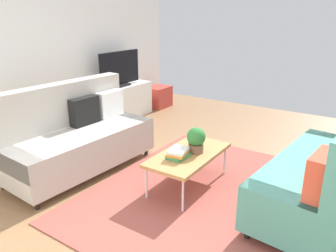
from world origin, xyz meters
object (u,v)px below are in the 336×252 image
object	(u,v)px
tv	(120,69)
bottle_1	(109,83)
couch_green	(329,174)
table_book_0	(178,156)
potted_plant	(196,139)
bottle_0	(105,84)
storage_trunk	(159,97)
tv_console	(121,103)
couch_beige	(77,136)
vase_0	(95,87)
coffee_table	(189,155)

from	to	relation	value
tv	bottle_1	world-z (taller)	tv
couch_green	table_book_0	bearing A→B (deg)	112.97
potted_plant	table_book_0	distance (m)	0.29
bottle_0	storage_trunk	bearing A→B (deg)	-2.24
tv_console	bottle_0	bearing A→B (deg)	-174.72
couch_green	storage_trunk	xyz separation A→B (m)	(2.36, 3.71, -0.22)
table_book_0	storage_trunk	bearing A→B (deg)	38.79
couch_beige	vase_0	xyz separation A→B (m)	(1.34, 1.02, 0.28)
couch_beige	bottle_1	bearing A→B (deg)	-146.33
bottle_1	storage_trunk	bearing A→B (deg)	-2.40
couch_beige	potted_plant	xyz separation A→B (m)	(0.45, -1.47, 0.13)
tv_console	potted_plant	distance (m)	2.86
couch_beige	coffee_table	size ratio (longest dim) A/B	1.77
coffee_table	bottle_0	size ratio (longest dim) A/B	4.62
bottle_0	potted_plant	bearing A→B (deg)	-113.27
vase_0	tv_console	bearing A→B (deg)	-4.93
couch_beige	tv	bearing A→B (deg)	-150.38
couch_green	bottle_0	bearing A→B (deg)	83.39
tv_console	storage_trunk	xyz separation A→B (m)	(1.10, -0.10, -0.10)
couch_green	potted_plant	bearing A→B (deg)	104.45
couch_green	coffee_table	size ratio (longest dim) A/B	1.79
coffee_table	storage_trunk	world-z (taller)	storage_trunk
couch_green	tv	world-z (taller)	tv
coffee_table	storage_trunk	xyz separation A→B (m)	(2.64, 2.29, -0.17)
storage_trunk	potted_plant	distance (m)	3.49
potted_plant	vase_0	distance (m)	2.65
bottle_0	coffee_table	bearing A→B (deg)	-115.15
tv_console	bottle_1	distance (m)	0.55
coffee_table	bottle_1	xyz separation A→B (m)	(1.21, 2.35, 0.36)
tv	potted_plant	world-z (taller)	tv
tv	bottle_0	world-z (taller)	tv
coffee_table	tv_console	size ratio (longest dim) A/B	0.79
couch_green	coffee_table	distance (m)	1.45
storage_trunk	potted_plant	bearing A→B (deg)	-137.59
storage_trunk	table_book_0	size ratio (longest dim) A/B	2.17
coffee_table	bottle_1	distance (m)	2.67
couch_beige	coffee_table	world-z (taller)	couch_beige
couch_beige	tv	distance (m)	2.20
tv_console	storage_trunk	distance (m)	1.11
coffee_table	potted_plant	size ratio (longest dim) A/B	3.73
couch_beige	bottle_0	distance (m)	1.78
coffee_table	tv	size ratio (longest dim) A/B	1.10
tv_console	bottle_0	world-z (taller)	bottle_0
table_book_0	coffee_table	bearing A→B (deg)	-11.44
couch_green	vase_0	world-z (taller)	couch_green
table_book_0	vase_0	xyz separation A→B (m)	(1.13, 2.41, 0.29)
couch_beige	tv	xyz separation A→B (m)	(1.92, 0.95, 0.51)
tv_console	bottle_0	distance (m)	0.62
potted_plant	vase_0	size ratio (longest dim) A/B	1.74
couch_beige	coffee_table	bearing A→B (deg)	108.13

